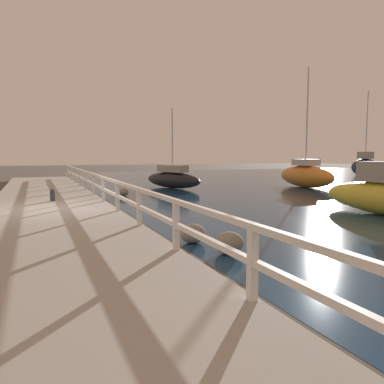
# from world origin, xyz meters

# --- Properties ---
(ground_plane) EXTENTS (120.00, 120.00, 0.00)m
(ground_plane) POSITION_xyz_m (0.00, 0.00, 0.00)
(ground_plane) COLOR #4C473D
(dock_walkway) EXTENTS (3.83, 36.00, 0.24)m
(dock_walkway) POSITION_xyz_m (0.00, 0.00, 0.12)
(dock_walkway) COLOR #9E998E
(dock_walkway) RESTS_ON ground
(railing) EXTENTS (0.10, 32.50, 0.90)m
(railing) POSITION_xyz_m (1.81, 0.00, 0.85)
(railing) COLOR white
(railing) RESTS_ON dock_walkway
(boulder_downstream) EXTENTS (0.57, 0.51, 0.43)m
(boulder_downstream) POSITION_xyz_m (2.97, -6.05, 0.21)
(boulder_downstream) COLOR slate
(boulder_downstream) RESTS_ON ground
(boulder_near_dock) EXTENTS (0.56, 0.50, 0.42)m
(boulder_near_dock) POSITION_xyz_m (2.67, -4.97, 0.21)
(boulder_near_dock) COLOR slate
(boulder_near_dock) RESTS_ON ground
(boulder_mid_strip) EXTENTS (0.49, 0.44, 0.37)m
(boulder_mid_strip) POSITION_xyz_m (3.32, 4.79, 0.18)
(boulder_mid_strip) COLOR slate
(boulder_mid_strip) RESTS_ON ground
(mooring_bollard) EXTENTS (0.17, 0.17, 0.45)m
(mooring_bollard) POSITION_xyz_m (0.13, 2.08, 0.46)
(mooring_bollard) COLOR #333338
(mooring_bollard) RESTS_ON dock_walkway
(sailboat_black) EXTENTS (2.51, 4.49, 4.49)m
(sailboat_black) POSITION_xyz_m (6.83, 7.81, 0.56)
(sailboat_black) COLOR black
(sailboat_black) RESTS_ON water_surface
(sailboat_navy) EXTENTS (1.68, 3.57, 7.36)m
(sailboat_navy) POSITION_xyz_m (26.25, 12.01, 0.91)
(sailboat_navy) COLOR #192347
(sailboat_navy) RESTS_ON water_surface
(sailboat_orange) EXTENTS (1.85, 5.11, 6.88)m
(sailboat_orange) POSITION_xyz_m (14.20, 5.29, 0.71)
(sailboat_orange) COLOR orange
(sailboat_orange) RESTS_ON water_surface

